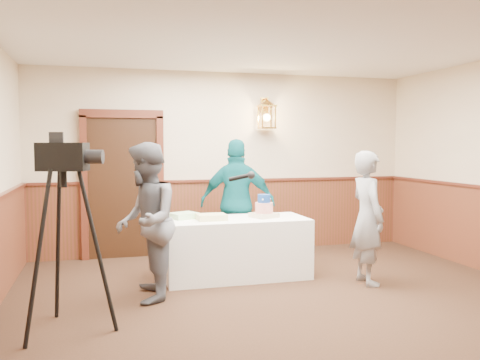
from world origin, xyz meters
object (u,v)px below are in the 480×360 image
object	(u,v)px
display_table	(236,248)
interviewer	(146,222)
baker	(368,218)
tv_camera_rig	(65,248)
sheet_cake_green	(184,216)
sheet_cake_yellow	(211,217)
assistant_p	(238,203)
tiered_cake	(264,208)

from	to	relation	value
display_table	interviewer	distance (m)	1.44
baker	tv_camera_rig	xyz separation A→B (m)	(-3.41, -0.71, -0.04)
sheet_cake_green	interviewer	bearing A→B (deg)	-123.09
sheet_cake_yellow	display_table	bearing A→B (deg)	8.03
display_table	sheet_cake_green	xyz separation A→B (m)	(-0.64, 0.16, 0.41)
baker	tv_camera_rig	world-z (taller)	tv_camera_rig
baker	assistant_p	world-z (taller)	assistant_p
tiered_cake	sheet_cake_green	size ratio (longest dim) A/B	1.18
interviewer	baker	bearing A→B (deg)	95.45
display_table	tv_camera_rig	size ratio (longest dim) A/B	1.06
sheet_cake_green	interviewer	world-z (taller)	interviewer
display_table	tv_camera_rig	distance (m)	2.45
interviewer	sheet_cake_green	bearing A→B (deg)	153.19
baker	assistant_p	bearing A→B (deg)	47.19
sheet_cake_green	baker	world-z (taller)	baker
interviewer	tv_camera_rig	xyz separation A→B (m)	(-0.78, -0.75, -0.09)
baker	assistant_p	distance (m)	1.82
tiered_cake	baker	world-z (taller)	baker
interviewer	baker	world-z (taller)	interviewer
display_table	interviewer	bearing A→B (deg)	-150.42
tv_camera_rig	interviewer	bearing A→B (deg)	58.05
tiered_cake	sheet_cake_yellow	xyz separation A→B (m)	(-0.70, -0.04, -0.08)
sheet_cake_green	interviewer	distance (m)	1.00
display_table	interviewer	xyz separation A→B (m)	(-1.18, -0.67, 0.48)
display_table	sheet_cake_yellow	distance (m)	0.53
tiered_cake	interviewer	distance (m)	1.69
tiered_cake	assistant_p	xyz separation A→B (m)	(-0.19, 0.60, 0.01)
interviewer	assistant_p	world-z (taller)	assistant_p
interviewer	sheet_cake_yellow	bearing A→B (deg)	132.37
tiered_cake	tv_camera_rig	distance (m)	2.73
tv_camera_rig	tiered_cake	bearing A→B (deg)	45.46
sheet_cake_green	display_table	bearing A→B (deg)	-14.53
sheet_cake_yellow	assistant_p	xyz separation A→B (m)	(0.51, 0.64, 0.09)
baker	assistant_p	xyz separation A→B (m)	(-1.27, 1.31, 0.08)
sheet_cake_yellow	interviewer	bearing A→B (deg)	-143.92
tiered_cake	sheet_cake_green	world-z (taller)	tiered_cake
sheet_cake_green	tv_camera_rig	bearing A→B (deg)	-129.88
assistant_p	tiered_cake	bearing A→B (deg)	126.26
sheet_cake_yellow	baker	world-z (taller)	baker
sheet_cake_green	tv_camera_rig	xyz separation A→B (m)	(-1.32, -1.58, -0.02)
sheet_cake_green	assistant_p	xyz separation A→B (m)	(0.82, 0.43, 0.09)
sheet_cake_green	baker	bearing A→B (deg)	-22.65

